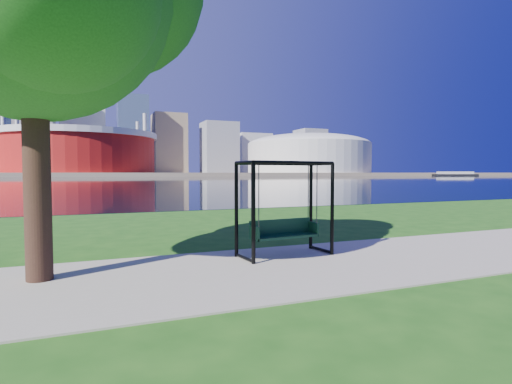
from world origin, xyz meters
TOP-DOWN VIEW (x-y plane):
  - ground at (0.00, 0.00)m, footprint 900.00×900.00m
  - path at (0.00, -0.50)m, footprint 120.00×4.00m
  - river at (0.00, 102.00)m, footprint 900.00×180.00m
  - far_bank at (0.00, 306.00)m, footprint 900.00×228.00m
  - stadium at (-10.00, 235.00)m, footprint 83.00×83.00m
  - arena at (135.00, 235.00)m, footprint 84.00×84.00m
  - skyline at (-4.27, 319.39)m, footprint 392.00×66.00m
  - swing at (0.60, 0.48)m, footprint 2.18×1.11m
  - barge at (213.55, 182.83)m, footprint 27.78×16.83m

SIDE VIEW (x-z plane):
  - ground at x=0.00m, z-range 0.00..0.00m
  - river at x=0.00m, z-range 0.00..0.02m
  - path at x=0.00m, z-range 0.00..0.03m
  - far_bank at x=0.00m, z-range 0.00..2.00m
  - swing at x=0.60m, z-range -0.04..2.11m
  - barge at x=213.55m, z-range -0.12..2.58m
  - stadium at x=-10.00m, z-range -1.77..30.23m
  - arena at x=135.00m, z-range 2.59..29.15m
  - skyline at x=-4.27m, z-range -12.36..84.14m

